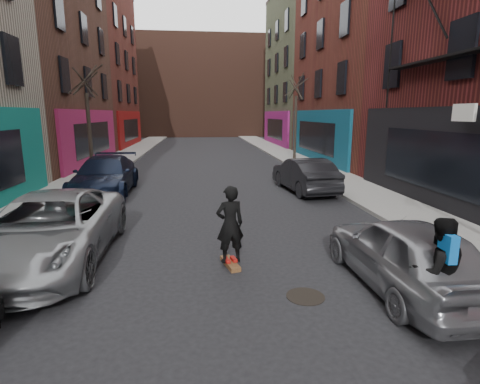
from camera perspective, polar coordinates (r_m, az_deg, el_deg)
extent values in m
cube|color=gray|center=(32.86, -16.20, 5.81)|extent=(2.50, 84.00, 0.13)
cube|color=gray|center=(33.09, 5.77, 6.26)|extent=(2.50, 84.00, 0.13)
cube|color=#47281E|center=(58.34, -5.85, 15.48)|extent=(40.00, 10.00, 14.00)
imported|color=gray|center=(9.34, -27.05, -5.07)|extent=(2.61, 5.51, 1.52)
imported|color=black|center=(16.26, -19.86, 2.32)|extent=(2.28, 5.37, 1.54)
imported|color=gray|center=(7.76, 23.83, -8.50)|extent=(1.76, 4.19, 1.41)
imported|color=black|center=(16.16, 9.78, 2.61)|extent=(1.97, 4.51, 1.44)
cube|color=brown|center=(8.35, -1.51, -10.83)|extent=(0.41, 0.83, 0.10)
imported|color=black|center=(8.05, -1.54, -4.94)|extent=(0.70, 0.54, 1.69)
imported|color=black|center=(6.62, 27.84, -10.79)|extent=(0.88, 0.69, 1.76)
cube|color=blue|center=(6.32, 29.11, -7.43)|extent=(0.15, 0.30, 0.42)
cylinder|color=black|center=(7.18, 9.94, -15.39)|extent=(0.87, 0.87, 0.01)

